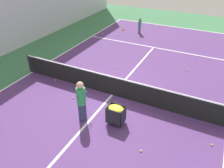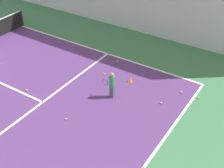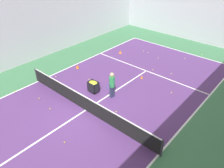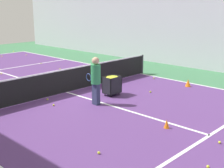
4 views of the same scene
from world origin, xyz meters
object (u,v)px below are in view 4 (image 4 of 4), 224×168
(coach_at_net, at_px, (96,78))
(training_cone_1, at_px, (188,83))
(tennis_net, at_px, (67,80))
(training_cone_0, at_px, (167,124))
(ball_cart, at_px, (112,82))

(coach_at_net, distance_m, training_cone_1, 4.64)
(tennis_net, distance_m, training_cone_1, 5.18)
(tennis_net, xyz_separation_m, coach_at_net, (0.26, 1.96, 0.47))
(training_cone_0, distance_m, training_cone_1, 4.96)
(ball_cart, distance_m, training_cone_0, 3.70)
(tennis_net, distance_m, ball_cart, 1.85)
(training_cone_0, bearing_deg, tennis_net, -94.27)
(tennis_net, xyz_separation_m, ball_cart, (-0.96, 1.58, 0.04))
(ball_cart, xyz_separation_m, training_cone_1, (-3.22, 1.46, -0.38))
(tennis_net, distance_m, training_cone_0, 5.04)
(tennis_net, bearing_deg, ball_cart, 121.13)
(coach_at_net, xyz_separation_m, training_cone_1, (-4.44, 1.08, -0.82))
(training_cone_1, bearing_deg, training_cone_0, 23.39)
(training_cone_1, bearing_deg, coach_at_net, -13.64)
(ball_cart, distance_m, training_cone_1, 3.55)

